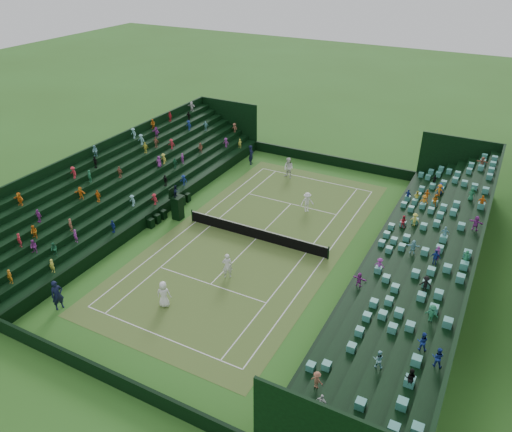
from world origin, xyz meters
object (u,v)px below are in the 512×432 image
Objects in this scene: player_near_west at (164,294)px; umpire_chair at (177,204)px; player_near_east at (227,266)px; player_far_east at (307,202)px; player_far_west at (289,168)px; tennis_net at (256,233)px.

umpire_chair is at bearing -80.73° from player_near_west.
player_near_east is 1.09× the size of player_far_east.
player_far_west is at bearing -114.81° from player_near_east.
player_far_west is (-1.08, 20.72, 0.10)m from player_near_west.
player_near_west is at bearing -72.79° from player_far_west.
tennis_net is at bearing -120.16° from player_near_west.
tennis_net is 6.79× the size of player_far_east.
player_near_west is 15.69m from player_far_east.
player_far_east reaches higher than tennis_net.
umpire_chair is (-7.08, -0.16, 0.75)m from tennis_net.
player_far_west reaches higher than player_far_east.
player_near_east is 11.08m from player_far_east.
player_near_west is at bearing -98.09° from tennis_net.
umpire_chair reaches higher than player_near_east.
player_near_east is at bearing -33.28° from umpire_chair.
umpire_chair is 1.50× the size of player_far_west.
player_near_east is at bearing -83.67° from tennis_net.
player_far_west is at bearing -109.08° from player_near_west.
umpire_chair is at bearing 175.34° from player_far_east.
player_near_east reaches higher than player_near_west.
umpire_chair is 10.63m from player_far_east.
player_far_east is (8.77, 6.00, -0.42)m from umpire_chair.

